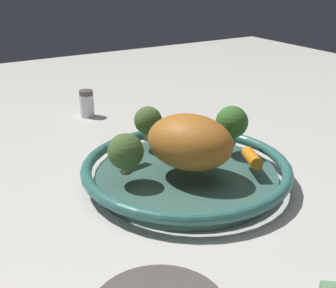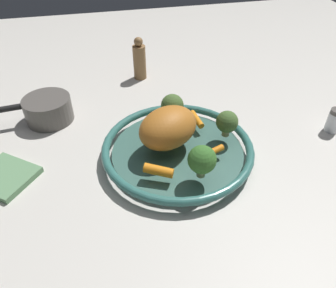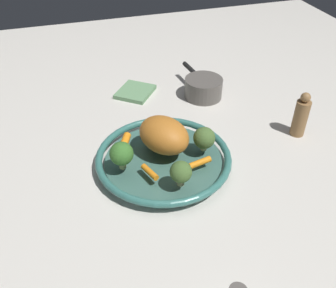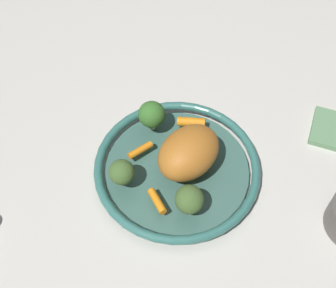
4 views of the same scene
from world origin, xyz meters
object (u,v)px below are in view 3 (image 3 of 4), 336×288
at_px(baby_carrot_left, 200,162).
at_px(pepper_mill, 301,116).
at_px(broccoli_floret_small, 122,154).
at_px(broccoli_floret_mid, 181,172).
at_px(roast_chicken_piece, 164,135).
at_px(baby_carrot_right, 125,143).
at_px(dish_towel, 135,92).
at_px(broccoli_floret_large, 204,138).
at_px(baby_carrot_center, 150,172).
at_px(saucepan, 203,88).
at_px(serving_bowl, 164,159).

height_order(baby_carrot_left, pepper_mill, pepper_mill).
bearing_deg(broccoli_floret_small, baby_carrot_left, 75.67).
height_order(broccoli_floret_mid, pepper_mill, pepper_mill).
distance_m(baby_carrot_left, broccoli_floret_mid, 0.09).
relative_size(roast_chicken_piece, pepper_mill, 1.05).
height_order(baby_carrot_right, broccoli_floret_small, broccoli_floret_small).
distance_m(roast_chicken_piece, dish_towel, 0.38).
relative_size(baby_carrot_right, broccoli_floret_mid, 0.95).
bearing_deg(baby_carrot_right, broccoli_floret_mid, 27.41).
height_order(baby_carrot_left, broccoli_floret_large, broccoli_floret_large).
bearing_deg(baby_carrot_center, baby_carrot_right, -164.93).
xyz_separation_m(saucepan, dish_towel, (-0.09, -0.22, -0.03)).
bearing_deg(baby_carrot_center, dish_towel, 171.55).
height_order(baby_carrot_left, dish_towel, baby_carrot_left).
bearing_deg(pepper_mill, baby_carrot_center, -79.56).
relative_size(baby_carrot_left, broccoli_floret_large, 0.87).
distance_m(roast_chicken_piece, baby_carrot_center, 0.11).
height_order(baby_carrot_left, broccoli_floret_small, broccoli_floret_small).
distance_m(baby_carrot_left, baby_carrot_right, 0.21).
relative_size(broccoli_floret_large, dish_towel, 0.55).
distance_m(roast_chicken_piece, saucepan, 0.37).
bearing_deg(broccoli_floret_small, baby_carrot_center, 52.27).
xyz_separation_m(baby_carrot_right, dish_towel, (-0.33, 0.10, -0.04)).
height_order(saucepan, dish_towel, saucepan).
xyz_separation_m(baby_carrot_left, saucepan, (-0.38, 0.16, -0.01)).
height_order(roast_chicken_piece, pepper_mill, pepper_mill).
bearing_deg(baby_carrot_center, broccoli_floret_large, 108.25).
height_order(pepper_mill, dish_towel, pepper_mill).
distance_m(baby_carrot_right, pepper_mill, 0.51).
bearing_deg(broccoli_floret_large, baby_carrot_center, -71.75).
distance_m(broccoli_floret_large, saucepan, 0.35).
bearing_deg(saucepan, baby_carrot_right, -52.83).
relative_size(serving_bowl, baby_carrot_left, 6.14).
relative_size(serving_bowl, broccoli_floret_mid, 5.47).
distance_m(broccoli_floret_large, broccoli_floret_small, 0.22).
xyz_separation_m(baby_carrot_left, broccoli_floret_large, (-0.06, 0.03, 0.03)).
bearing_deg(broccoli_floret_mid, broccoli_floret_small, -130.00).
bearing_deg(broccoli_floret_mid, baby_carrot_center, -132.03).
height_order(serving_bowl, broccoli_floret_small, broccoli_floret_small).
height_order(serving_bowl, broccoli_floret_large, broccoli_floret_large).
relative_size(baby_carrot_center, pepper_mill, 0.42).
distance_m(broccoli_floret_large, pepper_mill, 0.32).
height_order(serving_bowl, baby_carrot_center, baby_carrot_center).
height_order(broccoli_floret_large, dish_towel, broccoli_floret_large).
distance_m(baby_carrot_center, pepper_mill, 0.48).
bearing_deg(broccoli_floret_mid, pepper_mill, 109.00).
bearing_deg(roast_chicken_piece, broccoli_floret_mid, -0.53).
bearing_deg(baby_carrot_left, baby_carrot_center, -91.32).
xyz_separation_m(baby_carrot_left, baby_carrot_right, (-0.13, -0.16, 0.00)).
xyz_separation_m(roast_chicken_piece, baby_carrot_left, (0.09, 0.07, -0.04)).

